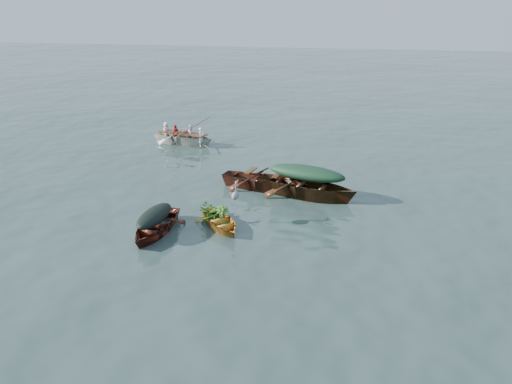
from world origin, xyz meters
The scene contains 13 objects.
ground centered at (0.00, 0.00, 0.00)m, with size 140.00×140.00×0.00m, color #334742.
yellow_dinghy centered at (-0.22, 0.43, 0.00)m, with size 1.16×2.67×0.69m, color orange.
dark_covered_boat centered at (-1.99, -0.45, 0.00)m, with size 1.28×3.44×0.84m, color #521D13.
green_tarp_boat centered at (2.02, 3.61, 0.00)m, with size 1.61×5.16×1.25m, color #442710.
open_wooden_boat centered at (0.40, 4.02, 0.00)m, with size 1.43×4.61×1.09m, color #4F1E13.
rowed_boat centered at (-4.86, 9.42, 0.00)m, with size 1.34×4.45×1.07m, color white.
dark_tarp_cover centered at (-1.99, -0.45, 0.62)m, with size 0.70×1.89×0.40m, color black.
green_tarp_cover centered at (2.02, 3.61, 0.89)m, with size 0.88×2.84×0.52m, color #163622.
thwart_benches centered at (0.40, 4.02, 0.57)m, with size 0.86×2.30×0.04m, color #462510, non-canonical shape.
heron centered at (0.17, 0.82, 0.81)m, with size 0.28×0.40×0.92m, color gray, non-canonical shape.
dinghy_weeds centered at (-0.55, 0.87, 0.65)m, with size 0.70×0.90×0.60m, color #2F6E1C.
rowers centered at (-4.86, 9.42, 0.92)m, with size 1.20×3.12×0.76m, color white.
oars centered at (-4.86, 9.42, 0.57)m, with size 2.60×0.60×0.06m, color #9C5B3B, non-canonical shape.
Camera 1 is at (4.10, -13.07, 6.47)m, focal length 35.00 mm.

